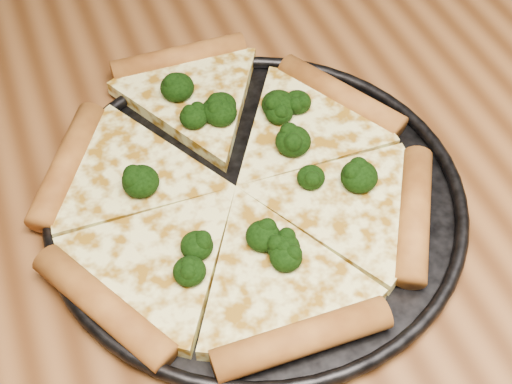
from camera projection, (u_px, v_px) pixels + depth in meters
name	position (u px, v px, depth m)	size (l,w,h in m)	color
dining_table	(395.00, 304.00, 0.63)	(1.20, 0.90, 0.75)	brown
pizza_pan	(256.00, 199.00, 0.57)	(0.33, 0.33, 0.02)	black
pizza	(234.00, 184.00, 0.57)	(0.33, 0.33, 0.02)	#FFFA9C
broccoli_florets	(245.00, 153.00, 0.58)	(0.19, 0.22, 0.02)	black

